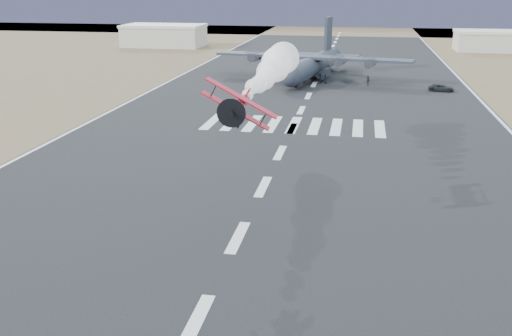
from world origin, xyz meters
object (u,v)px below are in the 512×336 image
(aerobatic_biplane, at_px, (238,105))
(crew_g, at_px, (278,75))
(crew_b, at_px, (305,81))
(crew_h, at_px, (320,78))
(hangar_right, at_px, (492,41))
(crew_e, at_px, (325,79))
(crew_f, at_px, (312,76))
(hangar_left, at_px, (164,35))
(transport_aircraft, at_px, (314,63))
(crew_a, at_px, (301,78))
(crew_d, at_px, (299,80))
(crew_c, at_px, (368,81))
(support_vehicle, at_px, (441,88))

(aerobatic_biplane, relative_size, crew_g, 3.01)
(crew_b, xyz_separation_m, crew_g, (-6.10, 5.58, 0.12))
(crew_h, bearing_deg, hangar_right, -171.87)
(hangar_right, height_order, crew_e, hangar_right)
(crew_f, relative_size, crew_g, 1.00)
(hangar_left, relative_size, crew_h, 13.18)
(transport_aircraft, bearing_deg, crew_a, -98.24)
(crew_e, height_order, crew_f, crew_f)
(transport_aircraft, height_order, crew_h, transport_aircraft)
(hangar_right, relative_size, transport_aircraft, 0.50)
(hangar_right, relative_size, crew_e, 11.50)
(crew_f, bearing_deg, crew_b, -50.28)
(crew_d, bearing_deg, crew_g, 104.62)
(crew_a, distance_m, crew_h, 3.85)
(aerobatic_biplane, distance_m, crew_g, 74.96)
(crew_d, bearing_deg, crew_h, 11.27)
(crew_a, relative_size, crew_b, 1.11)
(transport_aircraft, distance_m, crew_g, 7.94)
(crew_b, xyz_separation_m, crew_h, (2.76, 2.49, 0.10))
(crew_f, bearing_deg, crew_c, 33.71)
(hangar_left, relative_size, crew_f, 13.06)
(transport_aircraft, height_order, support_vehicle, transport_aircraft)
(crew_a, height_order, crew_g, crew_g)
(crew_d, relative_size, crew_g, 0.98)
(aerobatic_biplane, bearing_deg, hangar_right, 70.69)
(crew_d, bearing_deg, aerobatic_biplane, -113.51)
(crew_d, bearing_deg, crew_a, 64.64)
(crew_b, bearing_deg, hangar_right, 61.68)
(aerobatic_biplane, xyz_separation_m, crew_h, (1.52, 70.95, -9.16))
(support_vehicle, relative_size, crew_f, 2.47)
(hangar_right, relative_size, crew_h, 11.03)
(crew_f, bearing_deg, crew_e, 9.59)
(crew_a, xyz_separation_m, crew_g, (-5.01, 2.89, 0.03))
(hangar_right, bearing_deg, transport_aircraft, -128.89)
(crew_h, bearing_deg, crew_f, -102.24)
(crew_c, relative_size, crew_h, 1.00)
(hangar_right, xyz_separation_m, aerobatic_biplane, (-46.53, -135.07, 7.08))
(transport_aircraft, bearing_deg, crew_h, -62.45)
(aerobatic_biplane, bearing_deg, crew_a, 91.57)
(crew_b, relative_size, crew_d, 0.90)
(aerobatic_biplane, height_order, crew_h, aerobatic_biplane)
(hangar_left, height_order, crew_g, hangar_left)
(support_vehicle, height_order, crew_a, crew_a)
(hangar_left, distance_m, crew_f, 76.39)
(crew_f, bearing_deg, crew_g, -133.33)
(hangar_left, distance_m, crew_c, 86.70)
(crew_d, xyz_separation_m, crew_h, (3.84, 2.87, 0.01))
(crew_f, bearing_deg, crew_h, -4.22)
(transport_aircraft, distance_m, crew_f, 4.13)
(crew_d, height_order, crew_e, crew_d)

